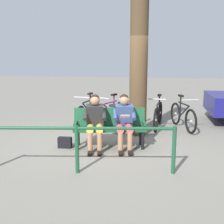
% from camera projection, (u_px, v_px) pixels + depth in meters
% --- Properties ---
extents(ground_plane, '(40.00, 40.00, 0.00)m').
position_uv_depth(ground_plane, '(105.00, 145.00, 6.53)').
color(ground_plane, slate).
extents(bench, '(1.66, 0.78, 0.87)m').
position_uv_depth(bench, '(110.00, 124.00, 6.32)').
color(bench, '#194C2D').
rests_on(bench, ground).
extents(person_reading, '(0.54, 0.81, 1.20)m').
position_uv_depth(person_reading, '(124.00, 119.00, 6.14)').
color(person_reading, '#334772').
rests_on(person_reading, ground).
extents(person_companion, '(0.54, 0.81, 1.20)m').
position_uv_depth(person_companion, '(95.00, 119.00, 6.12)').
color(person_companion, '#262628').
rests_on(person_companion, ground).
extents(handbag, '(0.31, 0.15, 0.24)m').
position_uv_depth(handbag, '(65.00, 142.00, 6.29)').
color(handbag, black).
rests_on(handbag, ground).
extents(tree_trunk, '(0.45, 0.45, 3.66)m').
position_uv_depth(tree_trunk, '(139.00, 64.00, 7.04)').
color(tree_trunk, '#4C3823').
rests_on(tree_trunk, ground).
extents(litter_bin, '(0.38, 0.38, 0.75)m').
position_uv_depth(litter_bin, '(116.00, 119.00, 7.50)').
color(litter_bin, slate).
rests_on(litter_bin, ground).
extents(bicycle_red, '(0.68, 1.60, 0.94)m').
position_uv_depth(bicycle_red, '(183.00, 116.00, 7.88)').
color(bicycle_red, black).
rests_on(bicycle_red, ground).
extents(bicycle_black, '(0.48, 1.68, 0.94)m').
position_uv_depth(bicycle_black, '(158.00, 115.00, 8.01)').
color(bicycle_black, black).
rests_on(bicycle_black, ground).
extents(bicycle_orange, '(0.67, 1.61, 0.94)m').
position_uv_depth(bicycle_orange, '(133.00, 116.00, 7.94)').
color(bicycle_orange, black).
rests_on(bicycle_orange, ground).
extents(bicycle_silver, '(0.75, 1.57, 0.94)m').
position_uv_depth(bicycle_silver, '(111.00, 114.00, 8.13)').
color(bicycle_silver, black).
rests_on(bicycle_silver, ground).
extents(bicycle_green, '(0.48, 1.67, 0.94)m').
position_uv_depth(bicycle_green, '(88.00, 113.00, 8.33)').
color(bicycle_green, black).
rests_on(bicycle_green, ground).
extents(railing_fence, '(3.39, 0.57, 0.85)m').
position_uv_depth(railing_fence, '(77.00, 140.00, 4.86)').
color(railing_fence, '#194C2D').
rests_on(railing_fence, ground).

